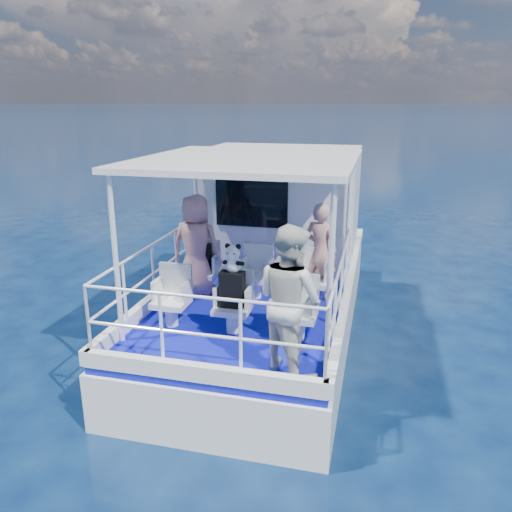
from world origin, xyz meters
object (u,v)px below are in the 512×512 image
Objects in this scene: passenger_stbd_aft at (290,300)px; panda at (233,258)px; backpack_center at (232,289)px; passenger_port_fwd at (196,246)px.

panda is (-0.91, 0.80, 0.18)m from passenger_stbd_aft.
panda is at bearing 51.05° from backpack_center.
backpack_center is at bearing 129.96° from passenger_port_fwd.
backpack_center is 0.44m from panda.
passenger_port_fwd reaches higher than panda.
passenger_port_fwd is 1.57m from backpack_center.
passenger_stbd_aft reaches higher than passenger_port_fwd.
passenger_port_fwd is 0.94× the size of passenger_stbd_aft.
panda reaches higher than backpack_center.
backpack_center is at bearing -2.39° from passenger_stbd_aft.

